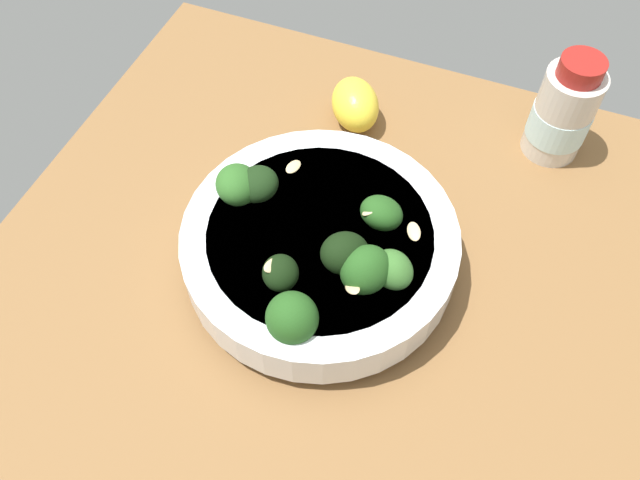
% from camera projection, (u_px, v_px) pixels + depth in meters
% --- Properties ---
extents(ground_plane, '(0.65, 0.65, 0.04)m').
position_uv_depth(ground_plane, '(341.00, 325.00, 0.56)').
color(ground_plane, brown).
extents(bowl_of_broccoli, '(0.23, 0.23, 0.09)m').
position_uv_depth(bowl_of_broccoli, '(320.00, 246.00, 0.54)').
color(bowl_of_broccoli, white).
rests_on(bowl_of_broccoli, ground_plane).
extents(lemon_wedge, '(0.08, 0.07, 0.05)m').
position_uv_depth(lemon_wedge, '(355.00, 105.00, 0.65)').
color(lemon_wedge, yellow).
rests_on(lemon_wedge, ground_plane).
extents(bottle_tall, '(0.06, 0.06, 0.11)m').
position_uv_depth(bottle_tall, '(563.00, 113.00, 0.61)').
color(bottle_tall, beige).
rests_on(bottle_tall, ground_plane).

